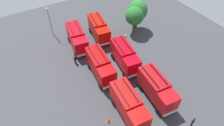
{
  "coord_description": "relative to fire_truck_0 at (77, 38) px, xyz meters",
  "views": [
    {
      "loc": [
        20.08,
        -11.8,
        24.58
      ],
      "look_at": [
        0.0,
        0.0,
        1.4
      ],
      "focal_mm": 31.67,
      "sensor_mm": 36.0,
      "label": 1
    }
  ],
  "objects": [
    {
      "name": "ground_plane",
      "position": [
        8.35,
        2.61,
        -2.15
      ],
      "size": [
        54.16,
        54.16,
        0.0
      ],
      "primitive_type": "plane",
      "color": "#38383D"
    },
    {
      "name": "fire_truck_0",
      "position": [
        0.0,
        0.0,
        0.0
      ],
      "size": [
        7.47,
        3.55,
        3.88
      ],
      "rotation": [
        0.0,
        0.0,
        -0.14
      ],
      "color": "#B5050F",
      "rests_on": "ground"
    },
    {
      "name": "fire_truck_1",
      "position": [
        8.47,
        0.36,
        0.0
      ],
      "size": [
        7.37,
        3.22,
        3.88
      ],
      "rotation": [
        0.0,
        0.0,
        -0.08
      ],
      "color": "#A90508",
      "rests_on": "ground"
    },
    {
      "name": "fire_truck_2",
      "position": [
        16.91,
        0.18,
        0.0
      ],
      "size": [
        7.38,
        3.26,
        3.88
      ],
      "rotation": [
        0.0,
        0.0,
        -0.09
      ],
      "color": "#BB0C0B",
      "rests_on": "ground"
    },
    {
      "name": "fire_truck_3",
      "position": [
        -0.61,
        4.86,
        0.0
      ],
      "size": [
        7.5,
        3.68,
        3.88
      ],
      "rotation": [
        0.0,
        0.0,
        -0.16
      ],
      "color": "#AD0D04",
      "rests_on": "ground"
    },
    {
      "name": "fire_truck_4",
      "position": [
        8.59,
        4.94,
        0.0
      ],
      "size": [
        7.46,
        3.51,
        3.88
      ],
      "rotation": [
        0.0,
        0.0,
        -0.13
      ],
      "color": "#BC0310",
      "rests_on": "ground"
    },
    {
      "name": "fire_truck_5",
      "position": [
        16.62,
        5.18,
        0.0
      ],
      "size": [
        7.4,
        3.3,
        3.88
      ],
      "rotation": [
        0.0,
        0.0,
        -0.09
      ],
      "color": "#AF0D12",
      "rests_on": "ground"
    },
    {
      "name": "firefighter_0",
      "position": [
        3.92,
        -2.23,
        -1.23
      ],
      "size": [
        0.46,
        0.47,
        1.65
      ],
      "rotation": [
        0.0,
        0.0,
        3.91
      ],
      "color": "black",
      "rests_on": "ground"
    },
    {
      "name": "firefighter_2",
      "position": [
        3.46,
        8.59,
        -1.12
      ],
      "size": [
        0.48,
        0.43,
        1.82
      ],
      "rotation": [
        0.0,
        0.0,
        1.01
      ],
      "color": "black",
      "rests_on": "ground"
    },
    {
      "name": "firefighter_3",
      "position": [
        4.1,
        6.2,
        -1.2
      ],
      "size": [
        0.43,
        0.28,
        1.7
      ],
      "rotation": [
        0.0,
        0.0,
        1.6
      ],
      "color": "black",
      "rests_on": "ground"
    },
    {
      "name": "firefighter_4",
      "position": [
        22.76,
        6.38,
        -1.12
      ],
      "size": [
        0.33,
        0.46,
        1.82
      ],
      "rotation": [
        0.0,
        0.0,
        3.36
      ],
      "color": "black",
      "rests_on": "ground"
    },
    {
      "name": "tree_0",
      "position": [
        0.52,
        13.13,
        2.06
      ],
      "size": [
        4.04,
        4.04,
        6.26
      ],
      "color": "brown",
      "rests_on": "ground"
    },
    {
      "name": "tree_1",
      "position": [
        1.43,
        11.82,
        1.73
      ],
      "size": [
        3.73,
        3.73,
        5.78
      ],
      "color": "brown",
      "rests_on": "ground"
    },
    {
      "name": "traffic_cone_0",
      "position": [
        7.73,
        6.87,
        -1.84
      ],
      "size": [
        0.44,
        0.44,
        0.63
      ],
      "primitive_type": "cone",
      "color": "#F2600C",
      "rests_on": "ground"
    },
    {
      "name": "traffic_cone_1",
      "position": [
        16.66,
        -2.85,
        -1.78
      ],
      "size": [
        0.52,
        0.52,
        0.74
      ],
      "primitive_type": "cone",
      "color": "#F2600C",
      "rests_on": "ground"
    },
    {
      "name": "lamppost",
      "position": [
        -6.25,
        -2.89,
        1.44
      ],
      "size": [
        0.36,
        0.36,
        6.07
      ],
      "color": "slate",
      "rests_on": "ground"
    }
  ]
}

